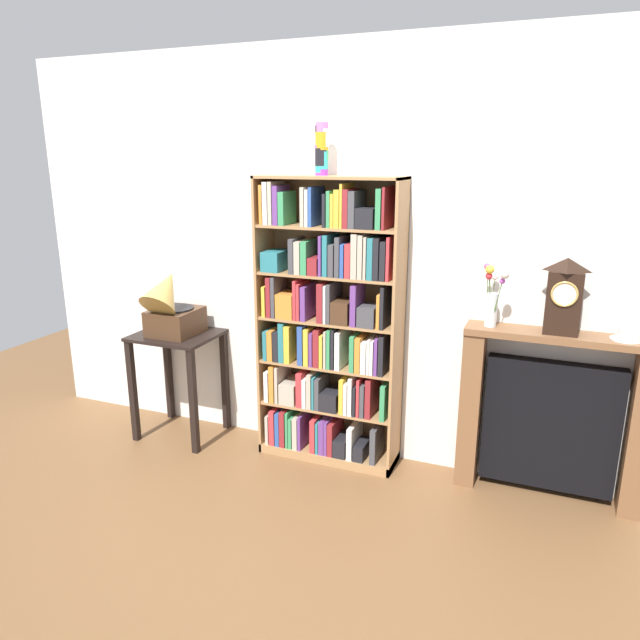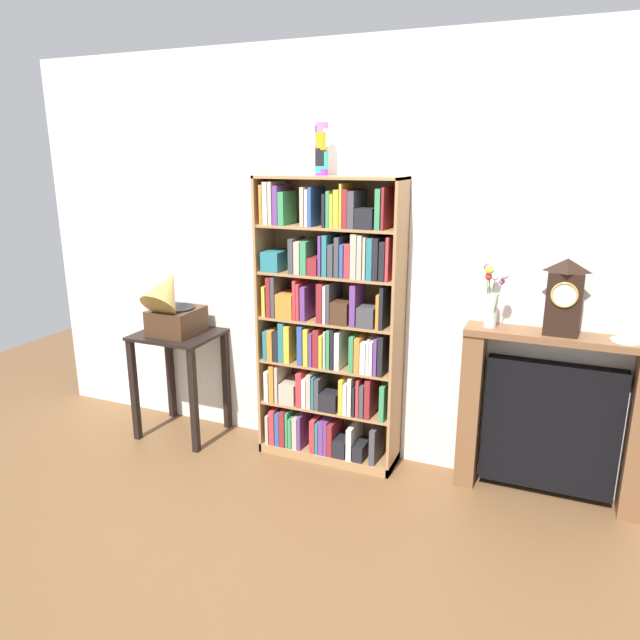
% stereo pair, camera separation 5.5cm
% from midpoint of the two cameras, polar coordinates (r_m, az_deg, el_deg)
% --- Properties ---
extents(ground_plane, '(8.00, 6.40, 0.02)m').
position_cam_midpoint_polar(ground_plane, '(4.03, -0.21, -13.91)').
color(ground_plane, brown).
extents(wall_back, '(5.00, 0.08, 2.67)m').
position_cam_midpoint_polar(wall_back, '(3.81, 3.35, 5.86)').
color(wall_back, silver).
rests_on(wall_back, ground).
extents(bookshelf, '(0.93, 0.29, 1.87)m').
position_cam_midpoint_polar(bookshelf, '(3.78, 0.32, -1.20)').
color(bookshelf, '#A87A4C').
rests_on(bookshelf, ground).
extents(cup_stack, '(0.08, 0.08, 0.31)m').
position_cam_midpoint_polar(cup_stack, '(3.66, -0.28, 16.29)').
color(cup_stack, purple).
rests_on(cup_stack, bookshelf).
extents(side_table_left, '(0.57, 0.48, 0.77)m').
position_cam_midpoint_polar(side_table_left, '(4.32, -13.99, -3.84)').
color(side_table_left, black).
rests_on(side_table_left, ground).
extents(gramophone, '(0.31, 0.45, 0.52)m').
position_cam_midpoint_polar(gramophone, '(4.17, -14.72, 1.29)').
color(gramophone, '#472D1C').
rests_on(gramophone, side_table_left).
extents(fireplace_mantel, '(1.04, 0.22, 1.02)m').
position_cam_midpoint_polar(fireplace_mantel, '(3.73, 21.15, -8.78)').
color(fireplace_mantel, brown).
rests_on(fireplace_mantel, ground).
extents(mantel_clock, '(0.19, 0.14, 0.43)m').
position_cam_midpoint_polar(mantel_clock, '(3.49, 22.24, 2.17)').
color(mantel_clock, black).
rests_on(mantel_clock, fireplace_mantel).
extents(flower_vase, '(0.15, 0.19, 0.37)m').
position_cam_midpoint_polar(flower_vase, '(3.50, 16.01, 2.09)').
color(flower_vase, silver).
rests_on(flower_vase, fireplace_mantel).
extents(teacup_with_saucer, '(0.16, 0.16, 0.06)m').
position_cam_midpoint_polar(teacup_with_saucer, '(3.56, 27.29, -1.33)').
color(teacup_with_saucer, white).
rests_on(teacup_with_saucer, fireplace_mantel).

